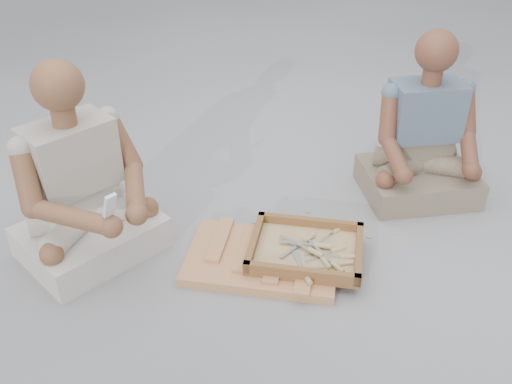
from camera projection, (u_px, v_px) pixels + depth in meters
The scene contains 33 objects.
ground at pixel (246, 264), 2.42m from camera, with size 60.00×60.00×0.00m, color #A2A2A7.
carved_panel at pixel (262, 259), 2.42m from camera, with size 0.63×0.42×0.04m, color #A0603E.
tool_tray at pixel (306, 250), 2.41m from camera, with size 0.57×0.51×0.06m.
chisel_0 at pixel (303, 264), 2.32m from camera, with size 0.17×0.17×0.02m.
chisel_1 at pixel (334, 251), 2.39m from camera, with size 0.13×0.19×0.02m.
chisel_2 at pixel (336, 231), 2.51m from camera, with size 0.08×0.22×0.02m.
chisel_3 at pixel (305, 274), 2.27m from camera, with size 0.17×0.17×0.02m.
chisel_4 at pixel (343, 257), 2.36m from camera, with size 0.21×0.11×0.02m.
chisel_5 at pixel (324, 260), 2.34m from camera, with size 0.18×0.16×0.02m.
chisel_6 at pixel (311, 250), 2.37m from camera, with size 0.22×0.06×0.02m.
chisel_7 at pixel (339, 264), 2.32m from camera, with size 0.18×0.16×0.02m.
chisel_8 at pixel (317, 245), 2.41m from camera, with size 0.21×0.09×0.02m.
chisel_9 at pixel (334, 264), 2.30m from camera, with size 0.20×0.13×0.02m.
chisel_10 at pixel (306, 240), 2.45m from camera, with size 0.07×0.22×0.02m.
wood_chip_0 at pixel (232, 244), 2.54m from camera, with size 0.02×0.01×0.00m, color tan.
wood_chip_1 at pixel (269, 273), 2.37m from camera, with size 0.02×0.01×0.00m, color tan.
wood_chip_2 at pixel (364, 226), 2.65m from camera, with size 0.02×0.01×0.00m, color tan.
wood_chip_3 at pixel (310, 265), 2.41m from camera, with size 0.02×0.01×0.00m, color tan.
wood_chip_4 at pixel (254, 287), 2.30m from camera, with size 0.02×0.01×0.00m, color tan.
wood_chip_5 at pixel (324, 300), 2.24m from camera, with size 0.02×0.01×0.00m, color tan.
wood_chip_6 at pixel (369, 237), 2.58m from camera, with size 0.02×0.01×0.00m, color tan.
wood_chip_7 at pixel (290, 256), 2.47m from camera, with size 0.02×0.01×0.00m, color tan.
wood_chip_8 at pixel (396, 238), 2.57m from camera, with size 0.02×0.01×0.00m, color tan.
wood_chip_9 at pixel (334, 247), 2.52m from camera, with size 0.02×0.01×0.00m, color tan.
wood_chip_10 at pixel (408, 241), 2.56m from camera, with size 0.02×0.01×0.00m, color tan.
wood_chip_11 at pixel (337, 283), 2.32m from camera, with size 0.02×0.01×0.00m, color tan.
wood_chip_12 at pixel (298, 245), 2.53m from camera, with size 0.02×0.01×0.00m, color tan.
wood_chip_13 at pixel (242, 268), 2.40m from camera, with size 0.02×0.01×0.00m, color tan.
wood_chip_14 at pixel (308, 212), 2.75m from camera, with size 0.02×0.01×0.00m, color tan.
wood_chip_15 at pixel (254, 222), 2.68m from camera, with size 0.02×0.01×0.00m, color tan.
craftsman at pixel (83, 194), 2.35m from camera, with size 0.64×0.65×0.86m.
companion at pixel (423, 144), 2.76m from camera, with size 0.67×0.66×0.83m.
mobile_phone at pixel (110, 205), 2.07m from camera, with size 0.06×0.05×0.11m.
Camera 1 is at (0.96, -1.61, 1.57)m, focal length 40.00 mm.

